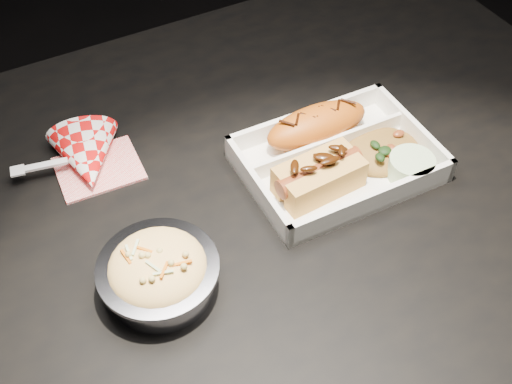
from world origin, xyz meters
The scene contains 8 objects.
dining_table centered at (0.00, 0.00, 0.66)m, with size 1.20×0.80×0.75m.
food_tray centered at (0.15, -0.03, 0.76)m, with size 0.25×0.19×0.04m.
fried_pastry centered at (0.15, 0.03, 0.78)m, with size 0.15×0.06×0.05m, color #B85512.
hotdog centered at (0.10, -0.05, 0.78)m, with size 0.12×0.06×0.06m.
fried_rice_mound centered at (0.21, -0.04, 0.77)m, with size 0.11×0.09×0.03m, color olive.
cupcake_liner centered at (0.22, -0.09, 0.77)m, with size 0.06×0.06×0.03m, color #B3D19E.
foil_coleslaw_cup centered at (-0.13, -0.09, 0.78)m, with size 0.14×0.14×0.07m.
napkin_fork centered at (-0.15, 0.13, 0.77)m, with size 0.17×0.13×0.10m.
Camera 1 is at (-0.23, -0.51, 1.38)m, focal length 45.00 mm.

